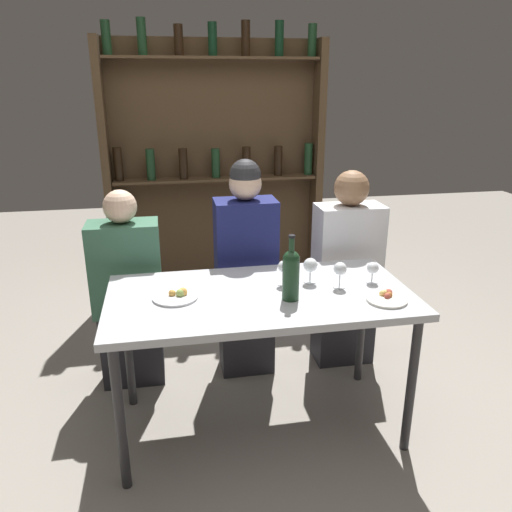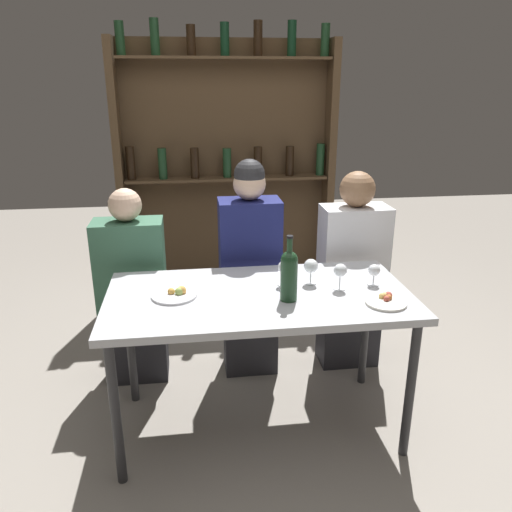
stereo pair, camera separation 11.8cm
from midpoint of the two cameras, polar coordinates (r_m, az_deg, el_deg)
ground_plane at (r=2.76m, az=1.61°, el=-18.65°), size 10.00×10.00×0.00m
dining_table at (r=2.40m, az=1.77°, el=-5.73°), size 1.44×0.73×0.75m
wine_rack_wall at (r=4.13m, az=-2.55°, el=10.91°), size 1.76×0.21×2.13m
wine_bottle at (r=2.27m, az=5.29°, el=-1.97°), size 0.08×0.08×0.31m
wine_glass_0 at (r=2.44m, az=4.59°, el=-1.42°), size 0.06×0.06×0.13m
wine_glass_1 at (r=2.48m, az=7.66°, el=-1.24°), size 0.07×0.07×0.13m
wine_glass_2 at (r=2.53m, az=14.67°, el=-1.70°), size 0.06×0.06×0.11m
wine_glass_3 at (r=2.43m, az=11.02°, el=-1.77°), size 0.06×0.06×0.13m
food_plate_0 at (r=2.36m, az=-7.78°, el=-4.35°), size 0.21×0.21×0.05m
food_plate_1 at (r=2.36m, az=16.04°, el=-4.97°), size 0.19×0.19×0.04m
seated_person_left at (r=2.96m, az=-12.78°, el=-4.25°), size 0.39×0.22×1.16m
seated_person_center at (r=2.93m, az=0.45°, el=-2.04°), size 0.35×0.22×1.30m
seated_person_right at (r=3.10m, az=11.94°, el=-2.36°), size 0.39×0.22×1.22m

